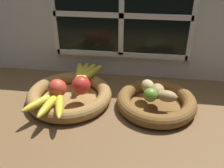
% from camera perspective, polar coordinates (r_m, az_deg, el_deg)
% --- Properties ---
extents(ground_plane, '(1.40, 0.90, 0.03)m').
position_cam_1_polar(ground_plane, '(1.05, 0.34, -5.84)').
color(ground_plane, brown).
extents(back_wall, '(1.40, 0.05, 0.55)m').
position_cam_1_polar(back_wall, '(1.19, 2.27, 14.31)').
color(back_wall, silver).
rests_on(back_wall, ground_plane).
extents(fruit_bowl_left, '(0.36, 0.36, 0.06)m').
position_cam_1_polar(fruit_bowl_left, '(1.08, -9.74, -2.59)').
color(fruit_bowl_left, olive).
rests_on(fruit_bowl_left, ground_plane).
extents(fruit_bowl_right, '(0.33, 0.33, 0.06)m').
position_cam_1_polar(fruit_bowl_right, '(1.04, 10.13, -4.04)').
color(fruit_bowl_right, brown).
rests_on(fruit_bowl_right, ground_plane).
extents(apple_red_right, '(0.08, 0.08, 0.08)m').
position_cam_1_polar(apple_red_right, '(1.01, -7.13, -0.30)').
color(apple_red_right, red).
rests_on(apple_red_right, fruit_bowl_left).
extents(apple_red_front, '(0.07, 0.07, 0.07)m').
position_cam_1_polar(apple_red_front, '(1.01, -12.49, -0.95)').
color(apple_red_front, '#CC422D').
rests_on(apple_red_front, fruit_bowl_left).
extents(banana_bunch_front, '(0.17, 0.19, 0.03)m').
position_cam_1_polar(banana_bunch_front, '(0.97, -13.95, -4.13)').
color(banana_bunch_front, gold).
rests_on(banana_bunch_front, fruit_bowl_left).
extents(banana_bunch_back, '(0.14, 0.20, 0.03)m').
position_cam_1_polar(banana_bunch_back, '(1.15, -6.28, 2.55)').
color(banana_bunch_back, yellow).
rests_on(banana_bunch_back, fruit_bowl_left).
extents(potato_large, '(0.06, 0.07, 0.05)m').
position_cam_1_polar(potato_large, '(1.01, 10.41, -1.43)').
color(potato_large, '#A38451').
rests_on(potato_large, fruit_bowl_right).
extents(potato_oblong, '(0.07, 0.07, 0.05)m').
position_cam_1_polar(potato_oblong, '(1.03, 8.19, -0.40)').
color(potato_oblong, tan).
rests_on(potato_oblong, fruit_bowl_right).
extents(potato_small, '(0.09, 0.06, 0.05)m').
position_cam_1_polar(potato_small, '(0.98, 12.49, -2.74)').
color(potato_small, '#A38451').
rests_on(potato_small, fruit_bowl_right).
extents(lime_near, '(0.05, 0.05, 0.05)m').
position_cam_1_polar(lime_near, '(0.97, 8.81, -2.50)').
color(lime_near, olive).
rests_on(lime_near, fruit_bowl_right).
extents(chili_pepper, '(0.14, 0.05, 0.02)m').
position_cam_1_polar(chili_pepper, '(1.00, 11.82, -3.00)').
color(chili_pepper, red).
rests_on(chili_pepper, fruit_bowl_right).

